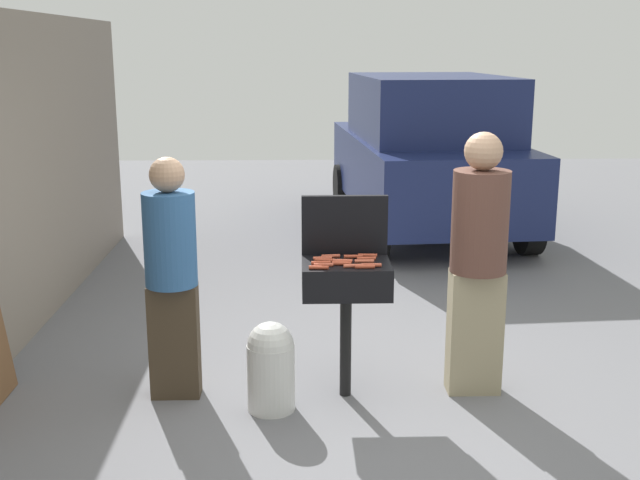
{
  "coord_description": "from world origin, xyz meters",
  "views": [
    {
      "loc": [
        -0.43,
        -5.04,
        2.39
      ],
      "look_at": [
        -0.26,
        0.65,
        1.0
      ],
      "focal_mm": 44.77,
      "sensor_mm": 36.0,
      "label": 1
    }
  ],
  "objects_px": {
    "hot_dog_10": "(353,257)",
    "propane_tank": "(271,365)",
    "hot_dog_6": "(343,261)",
    "hot_dog_9": "(342,263)",
    "hot_dog_8": "(364,261)",
    "bbq_grill": "(346,283)",
    "parked_minivan": "(426,152)",
    "hot_dog_4": "(368,255)",
    "hot_dog_15": "(353,266)",
    "hot_dog_1": "(323,265)",
    "hot_dog_12": "(323,258)",
    "hot_dog_0": "(366,259)",
    "hot_dog_13": "(319,268)",
    "hot_dog_11": "(324,260)",
    "hot_dog_3": "(342,262)",
    "hot_dog_14": "(321,263)",
    "hot_dog_2": "(365,267)",
    "hot_dog_5": "(372,265)",
    "hot_dog_7": "(331,256)",
    "person_left": "(171,270)"
  },
  "relations": [
    {
      "from": "hot_dog_0",
      "to": "hot_dog_11",
      "type": "relative_size",
      "value": 1.0
    },
    {
      "from": "hot_dog_3",
      "to": "hot_dog_13",
      "type": "height_order",
      "value": "same"
    },
    {
      "from": "hot_dog_1",
      "to": "hot_dog_8",
      "type": "relative_size",
      "value": 1.0
    },
    {
      "from": "hot_dog_11",
      "to": "hot_dog_15",
      "type": "relative_size",
      "value": 1.0
    },
    {
      "from": "hot_dog_9",
      "to": "propane_tank",
      "type": "distance_m",
      "value": 0.82
    },
    {
      "from": "hot_dog_1",
      "to": "hot_dog_13",
      "type": "bearing_deg",
      "value": -118.41
    },
    {
      "from": "hot_dog_0",
      "to": "hot_dog_9",
      "type": "relative_size",
      "value": 1.0
    },
    {
      "from": "parked_minivan",
      "to": "propane_tank",
      "type": "bearing_deg",
      "value": 66.73
    },
    {
      "from": "hot_dog_3",
      "to": "hot_dog_4",
      "type": "bearing_deg",
      "value": 42.27
    },
    {
      "from": "hot_dog_1",
      "to": "hot_dog_8",
      "type": "distance_m",
      "value": 0.29
    },
    {
      "from": "hot_dog_10",
      "to": "hot_dog_12",
      "type": "bearing_deg",
      "value": -169.1
    },
    {
      "from": "hot_dog_6",
      "to": "hot_dog_9",
      "type": "relative_size",
      "value": 1.0
    },
    {
      "from": "hot_dog_7",
      "to": "hot_dog_1",
      "type": "bearing_deg",
      "value": -104.28
    },
    {
      "from": "hot_dog_1",
      "to": "hot_dog_14",
      "type": "height_order",
      "value": "same"
    },
    {
      "from": "person_left",
      "to": "hot_dog_13",
      "type": "bearing_deg",
      "value": 5.7
    },
    {
      "from": "bbq_grill",
      "to": "parked_minivan",
      "type": "distance_m",
      "value": 5.41
    },
    {
      "from": "hot_dog_2",
      "to": "hot_dog_10",
      "type": "bearing_deg",
      "value": 102.41
    },
    {
      "from": "hot_dog_3",
      "to": "hot_dog_4",
      "type": "xyz_separation_m",
      "value": [
        0.19,
        0.17,
        0.0
      ]
    },
    {
      "from": "hot_dog_4",
      "to": "hot_dog_15",
      "type": "xyz_separation_m",
      "value": [
        -0.12,
        -0.27,
        0.0
      ]
    },
    {
      "from": "hot_dog_4",
      "to": "hot_dog_0",
      "type": "bearing_deg",
      "value": -101.27
    },
    {
      "from": "hot_dog_12",
      "to": "hot_dog_13",
      "type": "xyz_separation_m",
      "value": [
        -0.03,
        -0.23,
        0.0
      ]
    },
    {
      "from": "hot_dog_6",
      "to": "hot_dog_8",
      "type": "distance_m",
      "value": 0.15
    },
    {
      "from": "bbq_grill",
      "to": "hot_dog_10",
      "type": "relative_size",
      "value": 7.41
    },
    {
      "from": "hot_dog_15",
      "to": "hot_dog_13",
      "type": "bearing_deg",
      "value": -171.31
    },
    {
      "from": "hot_dog_7",
      "to": "parked_minivan",
      "type": "distance_m",
      "value": 5.31
    },
    {
      "from": "hot_dog_2",
      "to": "propane_tank",
      "type": "height_order",
      "value": "hot_dog_2"
    },
    {
      "from": "hot_dog_4",
      "to": "hot_dog_11",
      "type": "height_order",
      "value": "same"
    },
    {
      "from": "hot_dog_5",
      "to": "hot_dog_11",
      "type": "bearing_deg",
      "value": 156.65
    },
    {
      "from": "hot_dog_12",
      "to": "person_left",
      "type": "relative_size",
      "value": 0.08
    },
    {
      "from": "hot_dog_1",
      "to": "hot_dog_12",
      "type": "xyz_separation_m",
      "value": [
        -0.0,
        0.17,
        0.0
      ]
    },
    {
      "from": "hot_dog_14",
      "to": "hot_dog_15",
      "type": "xyz_separation_m",
      "value": [
        0.21,
        -0.08,
        0.0
      ]
    },
    {
      "from": "hot_dog_12",
      "to": "propane_tank",
      "type": "bearing_deg",
      "value": -141.11
    },
    {
      "from": "hot_dog_15",
      "to": "hot_dog_12",
      "type": "bearing_deg",
      "value": 135.0
    },
    {
      "from": "hot_dog_12",
      "to": "hot_dog_10",
      "type": "bearing_deg",
      "value": 10.9
    },
    {
      "from": "hot_dog_11",
      "to": "hot_dog_13",
      "type": "bearing_deg",
      "value": -103.38
    },
    {
      "from": "hot_dog_12",
      "to": "bbq_grill",
      "type": "bearing_deg",
      "value": -23.3
    },
    {
      "from": "bbq_grill",
      "to": "parked_minivan",
      "type": "bearing_deg",
      "value": 75.25
    },
    {
      "from": "hot_dog_11",
      "to": "hot_dog_15",
      "type": "distance_m",
      "value": 0.24
    },
    {
      "from": "hot_dog_14",
      "to": "hot_dog_2",
      "type": "bearing_deg",
      "value": -20.76
    },
    {
      "from": "hot_dog_5",
      "to": "hot_dog_13",
      "type": "relative_size",
      "value": 1.0
    },
    {
      "from": "hot_dog_13",
      "to": "hot_dog_9",
      "type": "bearing_deg",
      "value": 31.5
    },
    {
      "from": "hot_dog_13",
      "to": "person_left",
      "type": "bearing_deg",
      "value": 169.11
    },
    {
      "from": "hot_dog_0",
      "to": "hot_dog_10",
      "type": "height_order",
      "value": "same"
    },
    {
      "from": "hot_dog_2",
      "to": "hot_dog_11",
      "type": "height_order",
      "value": "same"
    },
    {
      "from": "bbq_grill",
      "to": "hot_dog_0",
      "type": "xyz_separation_m",
      "value": [
        0.14,
        0.05,
        0.16
      ]
    },
    {
      "from": "hot_dog_14",
      "to": "bbq_grill",
      "type": "bearing_deg",
      "value": 15.3
    },
    {
      "from": "hot_dog_0",
      "to": "hot_dog_3",
      "type": "xyz_separation_m",
      "value": [
        -0.17,
        -0.09,
        0.0
      ]
    },
    {
      "from": "hot_dog_8",
      "to": "hot_dog_12",
      "type": "height_order",
      "value": "same"
    },
    {
      "from": "hot_dog_6",
      "to": "parked_minivan",
      "type": "height_order",
      "value": "parked_minivan"
    },
    {
      "from": "hot_dog_10",
      "to": "propane_tank",
      "type": "distance_m",
      "value": 0.93
    }
  ]
}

